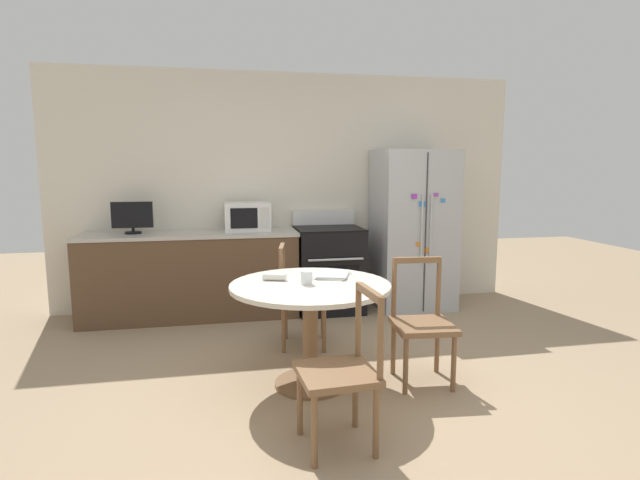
% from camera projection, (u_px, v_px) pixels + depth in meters
% --- Properties ---
extents(ground_plane, '(14.00, 14.00, 0.00)m').
position_uv_depth(ground_plane, '(347.00, 407.00, 3.28)').
color(ground_plane, '#9E8466').
extents(back_wall, '(5.20, 0.10, 2.60)m').
position_uv_depth(back_wall, '(290.00, 191.00, 5.67)').
color(back_wall, silver).
rests_on(back_wall, ground_plane).
extents(kitchen_counter, '(2.22, 0.64, 0.90)m').
position_uv_depth(kitchen_counter, '(191.00, 275.00, 5.23)').
color(kitchen_counter, brown).
rests_on(kitchen_counter, ground_plane).
extents(refrigerator, '(0.83, 0.73, 1.76)m').
position_uv_depth(refrigerator, '(413.00, 230.00, 5.58)').
color(refrigerator, '#B2B5BA').
rests_on(refrigerator, ground_plane).
extents(oven_range, '(0.71, 0.68, 1.08)m').
position_uv_depth(oven_range, '(329.00, 268.00, 5.48)').
color(oven_range, black).
rests_on(oven_range, ground_plane).
extents(microwave, '(0.48, 0.37, 0.30)m').
position_uv_depth(microwave, '(247.00, 216.00, 5.31)').
color(microwave, white).
rests_on(microwave, kitchen_counter).
extents(countertop_tv, '(0.40, 0.16, 0.32)m').
position_uv_depth(countertop_tv, '(132.00, 216.00, 5.05)').
color(countertop_tv, black).
rests_on(countertop_tv, kitchen_counter).
extents(dining_table, '(1.14, 1.14, 0.75)m').
position_uv_depth(dining_table, '(310.00, 305.00, 3.54)').
color(dining_table, beige).
rests_on(dining_table, ground_plane).
extents(dining_chair_near, '(0.45, 0.45, 0.90)m').
position_uv_depth(dining_chair_near, '(342.00, 372.00, 2.78)').
color(dining_chair_near, brown).
rests_on(dining_chair_near, ground_plane).
extents(dining_chair_far, '(0.49, 0.49, 0.90)m').
position_uv_depth(dining_chair_far, '(301.00, 298.00, 4.37)').
color(dining_chair_far, brown).
rests_on(dining_chair_far, ground_plane).
extents(dining_chair_right, '(0.46, 0.46, 0.90)m').
position_uv_depth(dining_chair_right, '(422.00, 324.00, 3.64)').
color(dining_chair_right, brown).
rests_on(dining_chair_right, ground_plane).
extents(candle_glass, '(0.08, 0.08, 0.09)m').
position_uv_depth(candle_glass, '(307.00, 279.00, 3.49)').
color(candle_glass, silver).
rests_on(candle_glass, dining_table).
extents(folded_napkin, '(0.18, 0.11, 0.05)m').
position_uv_depth(folded_napkin, '(275.00, 277.00, 3.61)').
color(folded_napkin, silver).
rests_on(folded_napkin, dining_table).
extents(mail_stack, '(0.34, 0.37, 0.02)m').
position_uv_depth(mail_stack, '(333.00, 275.00, 3.76)').
color(mail_stack, white).
rests_on(mail_stack, dining_table).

